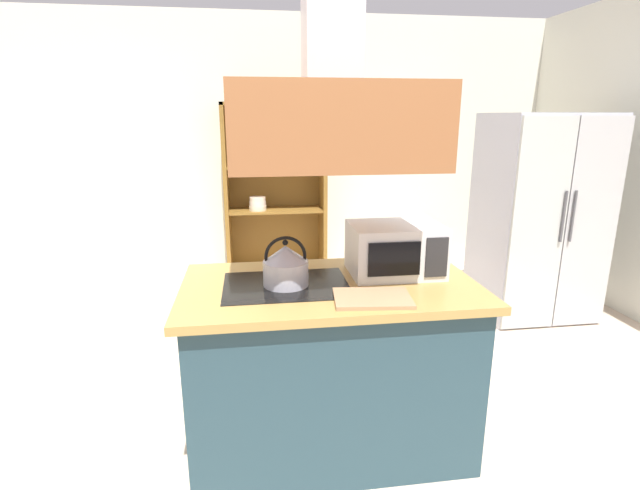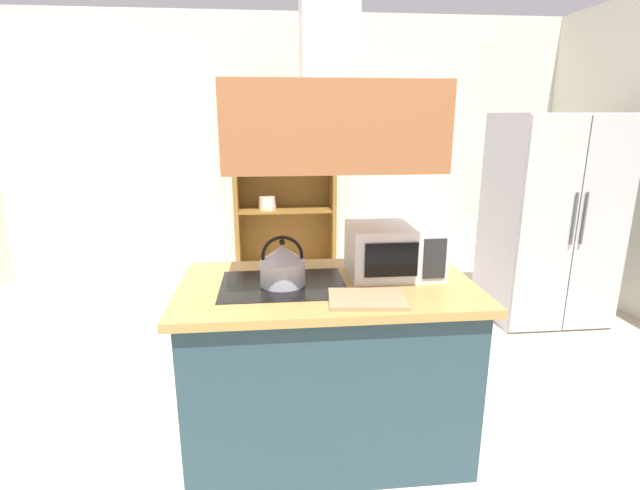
# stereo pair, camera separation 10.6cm
# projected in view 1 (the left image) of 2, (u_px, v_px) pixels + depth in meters

# --- Properties ---
(ground_plane) EXTENTS (7.80, 7.80, 0.00)m
(ground_plane) POSITION_uv_depth(u_px,v_px,m) (309.00, 434.00, 2.63)
(ground_plane) COLOR beige
(wall_back) EXTENTS (6.00, 0.12, 2.70)m
(wall_back) POSITION_uv_depth(u_px,v_px,m) (275.00, 148.00, 5.14)
(wall_back) COLOR silver
(wall_back) RESTS_ON ground
(kitchen_island) EXTENTS (1.44, 0.82, 0.90)m
(kitchen_island) POSITION_uv_depth(u_px,v_px,m) (330.00, 365.00, 2.46)
(kitchen_island) COLOR #26404B
(kitchen_island) RESTS_ON ground
(range_hood) EXTENTS (0.90, 0.70, 1.23)m
(range_hood) POSITION_uv_depth(u_px,v_px,m) (331.00, 100.00, 2.11)
(range_hood) COLOR #985C34
(refrigerator) EXTENTS (0.90, 0.78, 1.71)m
(refrigerator) POSITION_uv_depth(u_px,v_px,m) (538.00, 217.00, 4.07)
(refrigerator) COLOR #B1B4C5
(refrigerator) RESTS_ON ground
(dish_cabinet) EXTENTS (1.05, 0.40, 1.82)m
(dish_cabinet) POSITION_uv_depth(u_px,v_px,m) (275.00, 202.00, 5.07)
(dish_cabinet) COLOR brown
(dish_cabinet) RESTS_ON ground
(kettle) EXTENTS (0.22, 0.22, 0.24)m
(kettle) POSITION_uv_depth(u_px,v_px,m) (286.00, 265.00, 2.28)
(kettle) COLOR #B8B8C5
(kettle) RESTS_ON kitchen_island
(cutting_board) EXTENTS (0.36, 0.27, 0.02)m
(cutting_board) POSITION_uv_depth(u_px,v_px,m) (372.00, 298.00, 2.12)
(cutting_board) COLOR tan
(cutting_board) RESTS_ON kitchen_island
(microwave) EXTENTS (0.46, 0.35, 0.26)m
(microwave) POSITION_uv_depth(u_px,v_px,m) (395.00, 249.00, 2.45)
(microwave) COLOR silver
(microwave) RESTS_ON kitchen_island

